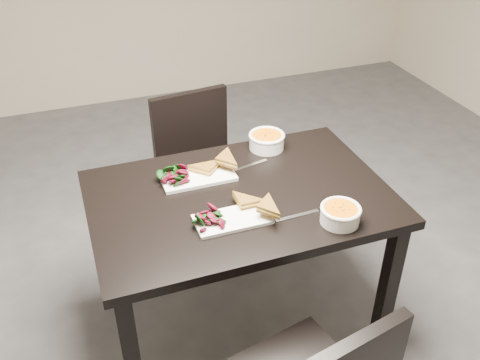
# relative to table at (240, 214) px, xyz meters

# --- Properties ---
(ground) EXTENTS (5.00, 5.00, 0.00)m
(ground) POSITION_rel_table_xyz_m (0.10, 0.20, -0.65)
(ground) COLOR #47474C
(ground) RESTS_ON ground
(table) EXTENTS (1.20, 0.80, 0.75)m
(table) POSITION_rel_table_xyz_m (0.00, 0.00, 0.00)
(table) COLOR black
(table) RESTS_ON ground
(chair_far) EXTENTS (0.47, 0.47, 0.85)m
(chair_far) POSITION_rel_table_xyz_m (0.02, 0.70, -0.17)
(chair_far) COLOR black
(chair_far) RESTS_ON ground
(plate_near) EXTENTS (0.28, 0.14, 0.01)m
(plate_near) POSITION_rel_table_xyz_m (-0.09, -0.15, 0.11)
(plate_near) COLOR white
(plate_near) RESTS_ON table
(sandwich_near) EXTENTS (0.14, 0.11, 0.05)m
(sandwich_near) POSITION_rel_table_xyz_m (-0.02, -0.14, 0.14)
(sandwich_near) COLOR olive
(sandwich_near) RESTS_ON plate_near
(salad_near) EXTENTS (0.09, 0.08, 0.04)m
(salad_near) POSITION_rel_table_xyz_m (-0.19, -0.15, 0.13)
(salad_near) COLOR black
(salad_near) RESTS_ON plate_near
(soup_bowl_near) EXTENTS (0.15, 0.15, 0.07)m
(soup_bowl_near) POSITION_rel_table_xyz_m (0.29, -0.29, 0.14)
(soup_bowl_near) COLOR white
(soup_bowl_near) RESTS_ON table
(cutlery_near) EXTENTS (0.18, 0.02, 0.00)m
(cutlery_near) POSITION_rel_table_xyz_m (0.16, -0.21, 0.10)
(cutlery_near) COLOR silver
(cutlery_near) RESTS_ON table
(plate_far) EXTENTS (0.31, 0.15, 0.02)m
(plate_far) POSITION_rel_table_xyz_m (-0.13, 0.17, 0.11)
(plate_far) COLOR white
(plate_far) RESTS_ON table
(sandwich_far) EXTENTS (0.19, 0.19, 0.05)m
(sandwich_far) POSITION_rel_table_xyz_m (-0.06, 0.16, 0.14)
(sandwich_far) COLOR olive
(sandwich_far) RESTS_ON plate_far
(salad_far) EXTENTS (0.10, 0.09, 0.04)m
(salad_far) POSITION_rel_table_xyz_m (-0.23, 0.17, 0.14)
(salad_far) COLOR black
(salad_far) RESTS_ON plate_far
(soup_bowl_far) EXTENTS (0.17, 0.17, 0.07)m
(soup_bowl_far) POSITION_rel_table_xyz_m (0.24, 0.31, 0.14)
(soup_bowl_far) COLOR white
(soup_bowl_far) RESTS_ON table
(cutlery_far) EXTENTS (0.18, 0.05, 0.00)m
(cutlery_far) POSITION_rel_table_xyz_m (0.11, 0.19, 0.10)
(cutlery_far) COLOR silver
(cutlery_far) RESTS_ON table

